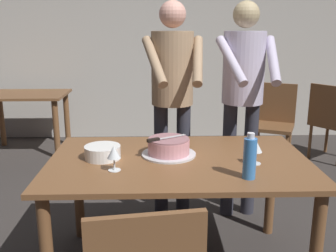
# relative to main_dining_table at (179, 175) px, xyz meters

# --- Properties ---
(back_wall) EXTENTS (10.00, 0.12, 2.70)m
(back_wall) POSITION_rel_main_dining_table_xyz_m (0.00, 3.16, 0.70)
(back_wall) COLOR #BCB7AD
(back_wall) RESTS_ON ground_plane
(main_dining_table) EXTENTS (1.58, 0.99, 0.75)m
(main_dining_table) POSITION_rel_main_dining_table_xyz_m (0.00, 0.00, 0.00)
(main_dining_table) COLOR brown
(main_dining_table) RESTS_ON ground_plane
(cake_on_platter) EXTENTS (0.34, 0.34, 0.11)m
(cake_on_platter) POSITION_rel_main_dining_table_xyz_m (-0.06, 0.07, 0.15)
(cake_on_platter) COLOR silver
(cake_on_platter) RESTS_ON main_dining_table
(cake_knife) EXTENTS (0.24, 0.15, 0.02)m
(cake_knife) POSITION_rel_main_dining_table_xyz_m (-0.12, 0.04, 0.22)
(cake_knife) COLOR silver
(cake_knife) RESTS_ON cake_on_platter
(plate_stack) EXTENTS (0.22, 0.22, 0.08)m
(plate_stack) POSITION_rel_main_dining_table_xyz_m (-0.47, 0.02, 0.14)
(plate_stack) COLOR white
(plate_stack) RESTS_ON main_dining_table
(wine_glass_near) EXTENTS (0.08, 0.08, 0.14)m
(wine_glass_near) POSITION_rel_main_dining_table_xyz_m (0.44, -0.10, 0.21)
(wine_glass_near) COLOR silver
(wine_glass_near) RESTS_ON main_dining_table
(wine_glass_far) EXTENTS (0.08, 0.08, 0.14)m
(wine_glass_far) POSITION_rel_main_dining_table_xyz_m (-0.37, -0.18, 0.21)
(wine_glass_far) COLOR silver
(wine_glass_far) RESTS_ON main_dining_table
(water_bottle) EXTENTS (0.07, 0.07, 0.25)m
(water_bottle) POSITION_rel_main_dining_table_xyz_m (0.36, -0.31, 0.22)
(water_bottle) COLOR #387AC6
(water_bottle) RESTS_ON main_dining_table
(person_cutting_cake) EXTENTS (0.46, 0.57, 1.72)m
(person_cutting_cake) POSITION_rel_main_dining_table_xyz_m (-0.01, 0.70, 0.43)
(person_cutting_cake) COLOR #2D2D38
(person_cutting_cake) RESTS_ON ground_plane
(person_standing_beside) EXTENTS (0.47, 0.56, 1.72)m
(person_standing_beside) POSITION_rel_main_dining_table_xyz_m (0.54, 0.73, 0.43)
(person_standing_beside) COLOR #2D2D38
(person_standing_beside) RESTS_ON ground_plane
(background_table) EXTENTS (1.00, 0.70, 0.74)m
(background_table) POSITION_rel_main_dining_table_xyz_m (-1.74, 2.46, -0.07)
(background_table) COLOR brown
(background_table) RESTS_ON ground_plane
(background_chair_0) EXTENTS (0.61, 0.61, 0.90)m
(background_chair_0) POSITION_rel_main_dining_table_xyz_m (1.88, 2.03, -0.16)
(background_chair_0) COLOR brown
(background_chair_0) RESTS_ON ground_plane
(background_chair_1) EXTENTS (0.58, 0.58, 0.90)m
(background_chair_1) POSITION_rel_main_dining_table_xyz_m (1.21, 2.02, -0.16)
(background_chair_1) COLOR brown
(background_chair_1) RESTS_ON ground_plane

